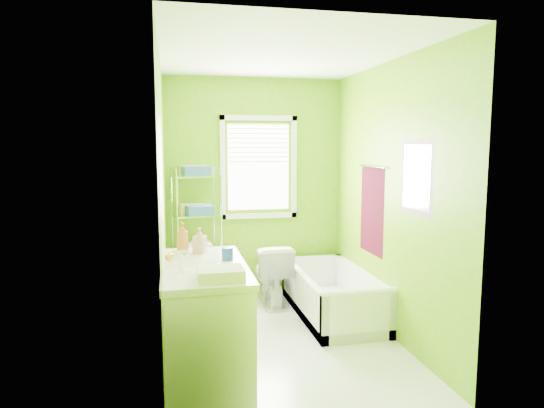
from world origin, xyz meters
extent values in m
plane|color=silver|center=(0.00, 0.00, 0.00)|extent=(2.90, 2.90, 0.00)
cube|color=#5E9207|center=(0.00, 1.45, 1.30)|extent=(2.10, 0.04, 2.60)
cube|color=#5E9207|center=(0.00, -1.45, 1.30)|extent=(2.10, 0.04, 2.60)
cube|color=#5E9207|center=(-1.05, 0.00, 1.30)|extent=(0.04, 2.90, 2.60)
cube|color=#5E9207|center=(1.05, 0.00, 1.30)|extent=(0.04, 2.90, 2.60)
cube|color=white|center=(0.00, 0.00, 2.60)|extent=(2.10, 2.90, 0.04)
cube|color=white|center=(0.05, 1.44, 1.55)|extent=(0.74, 0.01, 1.01)
cube|color=white|center=(0.05, 1.42, 0.97)|extent=(0.92, 0.05, 0.06)
cube|color=white|center=(0.05, 1.42, 2.13)|extent=(0.92, 0.05, 0.06)
cube|color=white|center=(-0.38, 1.42, 1.55)|extent=(0.06, 0.05, 1.22)
cube|color=white|center=(0.48, 1.42, 1.55)|extent=(0.06, 0.05, 1.22)
cube|color=white|center=(0.05, 1.42, 1.84)|extent=(0.72, 0.02, 0.50)
cube|color=white|center=(-1.04, -1.00, 1.00)|extent=(0.02, 0.80, 2.00)
sphere|color=gold|center=(-1.00, -0.67, 1.00)|extent=(0.07, 0.07, 0.07)
cube|color=#420718|center=(1.04, 0.35, 1.15)|extent=(0.02, 0.58, 0.90)
cylinder|color=silver|center=(1.02, 0.35, 1.60)|extent=(0.02, 0.62, 0.02)
cube|color=#CC5972|center=(1.04, -0.55, 1.55)|extent=(0.02, 0.54, 0.64)
cube|color=white|center=(1.03, -0.55, 1.55)|extent=(0.01, 0.44, 0.54)
cube|color=white|center=(0.68, 0.54, 0.05)|extent=(0.73, 1.57, 0.10)
cube|color=white|center=(0.36, 0.54, 0.23)|extent=(0.07, 1.57, 0.47)
cube|color=white|center=(1.01, 0.54, 0.23)|extent=(0.07, 1.57, 0.47)
cube|color=white|center=(0.68, -0.21, 0.23)|extent=(0.73, 0.07, 0.47)
cube|color=white|center=(0.68, 1.28, 0.23)|extent=(0.73, 0.07, 0.47)
cylinder|color=white|center=(0.68, -0.21, 0.47)|extent=(0.73, 0.07, 0.07)
cylinder|color=#131DB4|center=(0.68, 0.00, 0.13)|extent=(0.32, 0.32, 0.06)
cylinder|color=yellow|center=(0.68, 0.00, 0.18)|extent=(0.30, 0.30, 0.05)
cube|color=#131DB4|center=(0.67, 0.12, 0.23)|extent=(0.23, 0.07, 0.20)
imported|color=white|center=(0.11, 1.00, 0.36)|extent=(0.40, 0.70, 0.72)
cube|color=white|center=(-0.75, -0.65, 0.44)|extent=(0.60, 1.20, 0.88)
cube|color=silver|center=(-0.75, -0.65, 0.90)|extent=(0.63, 1.23, 0.05)
ellipsoid|color=white|center=(-0.73, -0.81, 0.90)|extent=(0.42, 0.54, 0.15)
cylinder|color=silver|center=(-0.92, -0.81, 1.00)|extent=(0.03, 0.03, 0.16)
cylinder|color=silver|center=(-0.92, -0.81, 1.07)|extent=(0.12, 0.02, 0.02)
imported|color=#D8653F|center=(-0.90, -0.25, 1.06)|extent=(0.12, 0.12, 0.26)
imported|color=pink|center=(-0.76, -0.25, 1.03)|extent=(0.13, 0.13, 0.21)
cylinder|color=#193EA7|center=(-0.56, -0.55, 0.98)|extent=(0.09, 0.09, 0.10)
cube|color=silver|center=(-0.67, -1.08, 0.96)|extent=(0.31, 0.24, 0.08)
cylinder|color=silver|center=(-0.92, 1.06, 0.78)|extent=(0.02, 0.02, 1.56)
cylinder|color=silver|center=(-0.98, 1.35, 0.78)|extent=(0.02, 0.02, 1.56)
cylinder|color=silver|center=(-0.43, 1.16, 0.78)|extent=(0.02, 0.02, 1.56)
cylinder|color=silver|center=(-0.49, 1.45, 0.78)|extent=(0.02, 0.02, 1.56)
cube|color=silver|center=(-0.70, 1.26, 0.15)|extent=(0.57, 0.42, 0.02)
cube|color=silver|center=(-0.70, 1.26, 0.59)|extent=(0.57, 0.42, 0.02)
cube|color=silver|center=(-0.70, 1.26, 1.03)|extent=(0.57, 0.42, 0.02)
cube|color=silver|center=(-0.70, 1.26, 1.47)|extent=(0.57, 0.42, 0.02)
cube|color=#2C59A1|center=(-0.70, 1.16, 1.53)|extent=(0.33, 0.25, 0.11)
cube|color=silver|center=(-0.74, 1.37, 1.53)|extent=(0.33, 0.25, 0.11)
cube|color=#2C59A1|center=(-0.67, 1.16, 1.09)|extent=(0.33, 0.25, 0.11)
cube|color=beige|center=(-0.75, 1.37, 1.09)|extent=(0.33, 0.25, 0.11)
cube|color=silver|center=(-0.70, 1.18, 0.65)|extent=(0.33, 0.25, 0.11)
cube|color=#F4A6C2|center=(-0.70, 1.39, 0.65)|extent=(0.33, 0.25, 0.11)
cube|color=#F4A6C2|center=(-0.45, 1.31, 0.33)|extent=(0.08, 0.27, 0.49)
camera|label=1|loc=(-0.98, -4.26, 1.83)|focal=32.00mm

